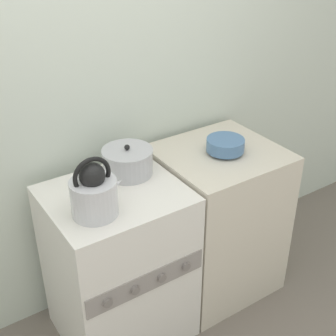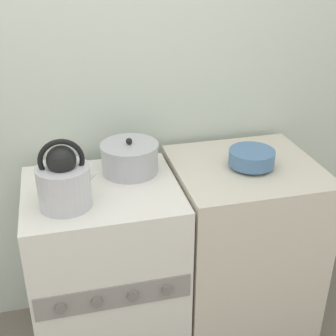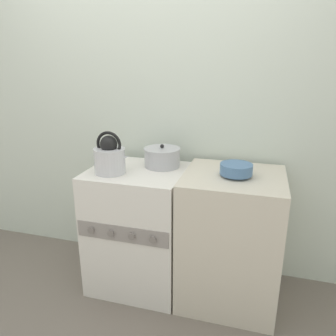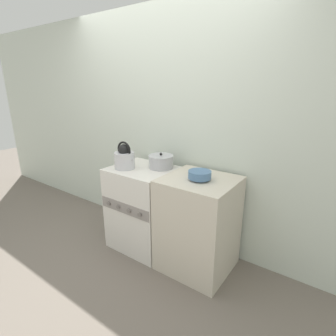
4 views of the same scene
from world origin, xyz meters
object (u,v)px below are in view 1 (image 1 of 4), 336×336
(kettle, at_px, (94,193))
(enamel_bowl, at_px, (225,145))
(cooking_pot, at_px, (128,162))
(stove, at_px, (119,265))

(kettle, relative_size, enamel_bowl, 1.39)
(kettle, bearing_deg, cooking_pot, 37.99)
(enamel_bowl, bearing_deg, cooking_pot, 166.18)
(enamel_bowl, bearing_deg, stove, 179.76)
(stove, relative_size, kettle, 3.18)
(stove, height_order, enamel_bowl, enamel_bowl)
(kettle, distance_m, enamel_bowl, 0.82)
(stove, height_order, cooking_pot, cooking_pot)
(cooking_pot, relative_size, enamel_bowl, 1.26)
(stove, relative_size, enamel_bowl, 4.40)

